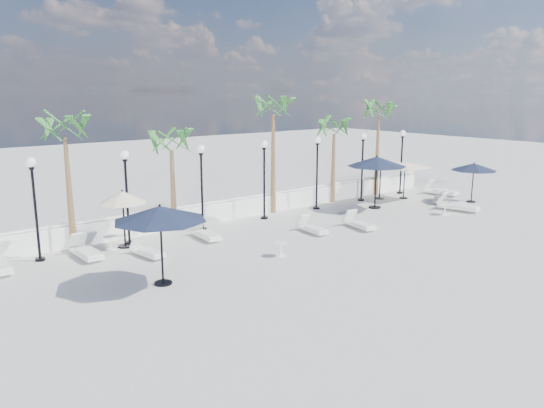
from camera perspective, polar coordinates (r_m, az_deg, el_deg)
ground at (r=21.43m, az=9.92°, el=-4.78°), size 100.00×100.00×0.00m
balustrade at (r=26.69m, az=-2.15°, el=-0.21°), size 26.00×0.30×1.01m
lamppost_0 at (r=20.92m, az=-24.22°, el=0.94°), size 0.36×0.36×3.84m
lamppost_1 at (r=22.02m, az=-15.41°, el=2.09°), size 0.36×0.36×3.84m
lamppost_2 at (r=23.59m, az=-7.59°, el=3.06°), size 0.36×0.36×3.84m
lamppost_3 at (r=25.54m, az=-0.85°, el=3.85°), size 0.36×0.36×3.84m
lamppost_4 at (r=27.80m, az=4.88°, el=4.49°), size 0.36×0.36×3.84m
lamppost_5 at (r=30.30m, az=9.71°, el=4.98°), size 0.36×0.36×3.84m
lamppost_6 at (r=32.98m, az=13.79°, el=5.38°), size 0.36×0.36×3.84m
palm_0 at (r=21.84m, az=-21.41°, el=7.02°), size 2.60×2.60×5.50m
palm_1 at (r=23.63m, az=-10.77°, el=6.06°), size 2.60×2.60×4.70m
palm_2 at (r=26.67m, az=0.13°, el=9.87°), size 2.60×2.60×6.10m
palm_3 at (r=29.62m, az=6.70°, el=7.75°), size 2.60×2.60×4.90m
palm_4 at (r=32.30m, az=11.43°, el=9.33°), size 2.60×2.60×5.70m
lounger_0 at (r=21.19m, az=-19.36°, el=-4.79°), size 0.70×2.00×0.74m
lounger_2 at (r=20.69m, az=-13.24°, el=-4.93°), size 0.80×1.75×0.63m
lounger_3 at (r=23.51m, az=4.37°, el=-2.58°), size 0.68×1.71×0.63m
lounger_4 at (r=22.65m, az=-7.13°, el=-3.16°), size 0.73×1.87×0.69m
lounger_5 at (r=24.50m, az=9.38°, el=-2.07°), size 0.87×1.86×0.67m
lounger_6 at (r=29.36m, az=19.35°, el=-0.16°), size 1.24×2.25×0.80m
lounger_7 at (r=33.44m, az=17.69°, el=1.36°), size 0.93×2.10×0.76m
lounger_8 at (r=30.47m, az=18.50°, el=0.23°), size 0.77×1.79×0.65m
side_table_0 at (r=21.89m, az=-16.96°, el=-3.89°), size 0.56×0.56×0.54m
side_table_1 at (r=20.18m, az=0.92°, el=-4.70°), size 0.55×0.55×0.53m
side_table_2 at (r=28.23m, az=18.11°, el=-0.40°), size 0.58×0.58×0.56m
parasol_navy_left at (r=17.11m, az=-11.95°, el=-1.04°), size 3.01×3.01×2.66m
parasol_navy_mid at (r=28.50m, az=11.19°, el=4.48°), size 3.16×3.16×2.83m
parasol_navy_right at (r=31.62m, az=20.89°, el=3.73°), size 2.52×2.52×2.26m
parasol_cream_sq_a at (r=31.52m, az=14.14°, el=4.37°), size 4.66×4.66×2.29m
parasol_cream_sq_b at (r=31.07m, az=11.66°, el=4.76°), size 5.01×5.01×2.51m
parasol_cream_small at (r=21.72m, az=-15.78°, el=0.62°), size 1.91×1.91×2.34m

